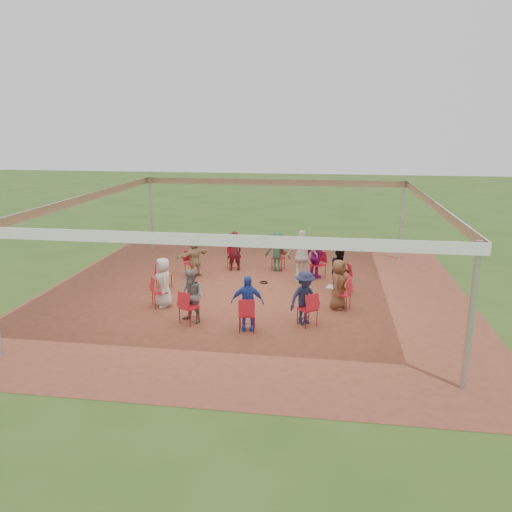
# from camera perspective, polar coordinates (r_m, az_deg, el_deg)

# --- Properties ---
(ground) EXTENTS (80.00, 80.00, 0.00)m
(ground) POSITION_cam_1_polar(r_m,az_deg,el_deg) (15.41, -0.42, -4.40)
(ground) COLOR #2D4A17
(ground) RESTS_ON ground
(dirt_patch) EXTENTS (13.00, 13.00, 0.00)m
(dirt_patch) POSITION_cam_1_polar(r_m,az_deg,el_deg) (15.41, -0.42, -4.38)
(dirt_patch) COLOR brown
(dirt_patch) RESTS_ON ground
(tent) EXTENTS (10.33, 10.33, 3.00)m
(tent) POSITION_cam_1_polar(r_m,az_deg,el_deg) (14.80, -0.44, 4.31)
(tent) COLOR #B2B2B7
(tent) RESTS_ON ground
(chair_0) EXTENTS (0.55, 0.54, 0.90)m
(chair_0) POSITION_cam_1_polar(r_m,az_deg,el_deg) (14.26, 9.83, -4.31)
(chair_0) COLOR red
(chair_0) RESTS_ON ground
(chair_1) EXTENTS (0.53, 0.52, 0.90)m
(chair_1) POSITION_cam_1_polar(r_m,az_deg,el_deg) (15.78, 9.93, -2.44)
(chair_1) COLOR red
(chair_1) RESTS_ON ground
(chair_2) EXTENTS (0.61, 0.61, 0.90)m
(chair_2) POSITION_cam_1_polar(r_m,az_deg,el_deg) (17.10, 7.09, -0.99)
(chair_2) COLOR red
(chair_2) RESTS_ON ground
(chair_3) EXTENTS (0.49, 0.51, 0.90)m
(chair_3) POSITION_cam_1_polar(r_m,az_deg,el_deg) (17.88, 2.56, -0.20)
(chair_3) COLOR red
(chair_3) RESTS_ON ground
(chair_4) EXTENTS (0.56, 0.57, 0.90)m
(chair_4) POSITION_cam_1_polar(r_m,az_deg,el_deg) (17.94, -2.57, -0.15)
(chair_4) COLOR red
(chair_4) RESTS_ON ground
(chair_5) EXTENTS (0.60, 0.60, 0.90)m
(chair_5) POSITION_cam_1_polar(r_m,az_deg,el_deg) (17.27, -7.28, -0.84)
(chair_5) COLOR red
(chair_5) RESTS_ON ground
(chair_6) EXTENTS (0.45, 0.43, 0.90)m
(chair_6) POSITION_cam_1_polar(r_m,az_deg,el_deg) (16.03, -10.48, -2.20)
(chair_6) COLOR red
(chair_6) RESTS_ON ground
(chair_7) EXTENTS (0.59, 0.59, 0.90)m
(chair_7) POSITION_cam_1_polar(r_m,az_deg,el_deg) (14.50, -10.94, -4.03)
(chair_7) COLOR red
(chair_7) RESTS_ON ground
(chair_8) EXTENTS (0.57, 0.58, 0.90)m
(chair_8) POSITION_cam_1_polar(r_m,az_deg,el_deg) (13.18, -7.65, -5.82)
(chair_8) COLOR red
(chair_8) RESTS_ON ground
(chair_9) EXTENTS (0.47, 0.48, 0.90)m
(chair_9) POSITION_cam_1_polar(r_m,az_deg,el_deg) (12.58, -1.03, -6.70)
(chair_9) COLOR red
(chair_9) RESTS_ON ground
(chair_10) EXTENTS (0.60, 0.61, 0.90)m
(chair_10) POSITION_cam_1_polar(r_m,az_deg,el_deg) (13.02, 5.90, -6.03)
(chair_10) COLOR red
(chair_10) RESTS_ON ground
(person_seated_0) EXTENTS (0.59, 0.79, 1.43)m
(person_seated_0) POSITION_cam_1_polar(r_m,az_deg,el_deg) (14.20, 9.42, -3.21)
(person_seated_0) COLOR brown
(person_seated_0) RESTS_ON ground
(person_seated_1) EXTENTS (0.56, 0.77, 1.43)m
(person_seated_1) POSITION_cam_1_polar(r_m,az_deg,el_deg) (15.67, 9.55, -1.51)
(person_seated_1) COLOR black
(person_seated_1) RESTS_ON ground
(person_seated_2) EXTENTS (0.91, 0.88, 1.43)m
(person_seated_2) POSITION_cam_1_polar(r_m,az_deg,el_deg) (16.95, 6.84, -0.18)
(person_seated_2) COLOR #891070
(person_seated_2) RESTS_ON ground
(person_seated_3) EXTENTS (0.99, 0.61, 1.43)m
(person_seated_3) POSITION_cam_1_polar(r_m,az_deg,el_deg) (17.70, 2.46, 0.55)
(person_seated_3) COLOR #22472D
(person_seated_3) RESTS_ON ground
(person_seated_4) EXTENTS (0.61, 0.52, 1.43)m
(person_seated_4) POSITION_cam_1_polar(r_m,az_deg,el_deg) (17.76, -2.51, 0.60)
(person_seated_4) COLOR #400D14
(person_seated_4) RESTS_ON ground
(person_seated_5) EXTENTS (1.16, 1.37, 1.43)m
(person_seated_5) POSITION_cam_1_polar(r_m,az_deg,el_deg) (17.11, -7.05, -0.04)
(person_seated_5) COLOR tan
(person_seated_5) RESTS_ON ground
(person_seated_6) EXTENTS (0.69, 0.80, 1.43)m
(person_seated_6) POSITION_cam_1_polar(r_m,az_deg,el_deg) (14.44, -10.53, -2.96)
(person_seated_6) COLOR beige
(person_seated_6) RESTS_ON ground
(person_seated_7) EXTENTS (0.80, 0.67, 1.43)m
(person_seated_7) POSITION_cam_1_polar(r_m,az_deg,el_deg) (13.17, -7.34, -4.58)
(person_seated_7) COLOR slate
(person_seated_7) RESTS_ON ground
(person_seated_8) EXTENTS (0.88, 0.52, 1.43)m
(person_seated_8) POSITION_cam_1_polar(r_m,az_deg,el_deg) (12.60, -1.01, -5.35)
(person_seated_8) COLOR #2A49B5
(person_seated_8) RESTS_ON ground
(person_seated_9) EXTENTS (1.01, 0.94, 1.43)m
(person_seated_9) POSITION_cam_1_polar(r_m,az_deg,el_deg) (13.01, 5.62, -4.76)
(person_seated_9) COLOR #1C213F
(person_seated_9) RESTS_ON ground
(standing_person) EXTENTS (1.07, 0.63, 1.75)m
(standing_person) POSITION_cam_1_polar(r_m,az_deg,el_deg) (16.41, 5.30, -0.05)
(standing_person) COLOR silver
(standing_person) RESTS_ON ground
(cable_coil) EXTENTS (0.35, 0.35, 0.03)m
(cable_coil) POSITION_cam_1_polar(r_m,az_deg,el_deg) (16.48, 0.91, -3.05)
(cable_coil) COLOR black
(cable_coil) RESTS_ON ground
(laptop) EXTENTS (0.36, 0.40, 0.23)m
(laptop) POSITION_cam_1_polar(r_m,az_deg,el_deg) (14.26, 8.80, -3.31)
(laptop) COLOR #B7B7BC
(laptop) RESTS_ON ground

